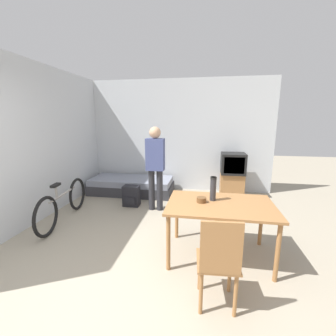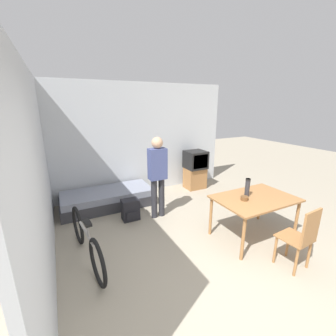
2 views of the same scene
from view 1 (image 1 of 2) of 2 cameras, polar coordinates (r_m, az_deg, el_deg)
The scene contains 12 objects.
ground_plane at distance 2.62m, azimuth -14.80°, elevation -29.99°, with size 20.00×20.00×0.00m, color #9E937F.
wall_back at distance 5.63m, azimuth 0.59°, elevation 8.16°, with size 4.91×0.06×2.70m.
wall_left at distance 4.64m, azimuth -28.71°, elevation 5.84°, with size 0.06×4.77×2.70m.
daybed at distance 5.53m, azimuth -9.21°, elevation -4.41°, with size 1.97×0.86×0.37m.
tv at distance 5.27m, azimuth 16.02°, elevation -1.55°, with size 0.52×0.49×1.02m.
dining_table at distance 2.92m, azimuth 13.11°, elevation -10.17°, with size 1.31×0.88×0.72m.
wooden_chair at distance 2.21m, azimuth 12.78°, elevation -21.83°, with size 0.41×0.41×0.93m.
bicycle at distance 4.34m, azimuth -24.99°, elevation -8.09°, with size 0.25×1.68×0.72m.
person_standing at distance 4.26m, azimuth -3.23°, elevation 1.30°, with size 0.34×0.22×1.62m.
thermos_flask at distance 2.93m, azimuth 11.39°, elevation -4.94°, with size 0.08×0.08×0.31m.
mate_bowl at distance 2.88m, azimuth 8.49°, elevation -8.00°, with size 0.12×0.12×0.06m.
backpack at distance 4.70m, azimuth -9.29°, elevation -7.02°, with size 0.33×0.25×0.42m.
Camera 1 is at (0.88, -1.74, 1.74)m, focal length 24.00 mm.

